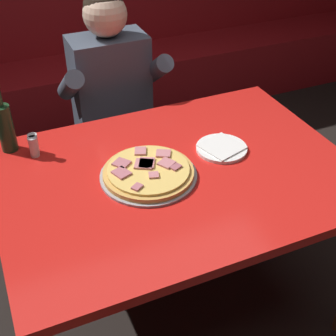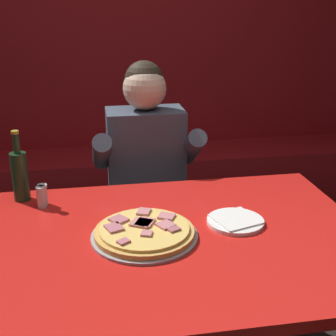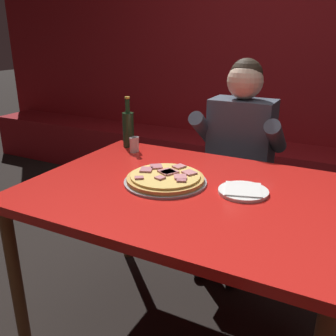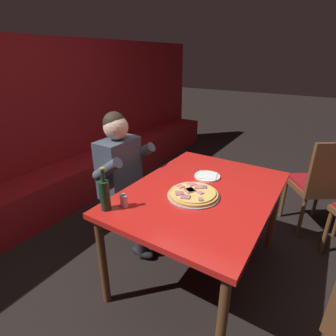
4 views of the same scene
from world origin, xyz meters
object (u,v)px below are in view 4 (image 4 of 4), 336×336
shaker_oregano (125,202)px  pizza (193,194)px  dining_chair_by_booth (322,181)px  beer_bottle (105,194)px  plate_white_paper (207,176)px  shaker_black_pepper (123,201)px  diner_seated_blue_shirt (127,177)px  main_dining_table (201,199)px

shaker_oregano → pizza: bearing=-40.2°
dining_chair_by_booth → beer_bottle: bearing=145.9°
plate_white_paper → pizza: bearing=-172.0°
shaker_black_pepper → dining_chair_by_booth: bearing=-34.0°
beer_bottle → diner_seated_blue_shirt: 0.66m
pizza → dining_chair_by_booth: (1.25, -0.76, -0.22)m
beer_bottle → shaker_oregano: bearing=-46.1°
plate_white_paper → beer_bottle: bearing=156.2°
main_dining_table → pizza: 0.15m
diner_seated_blue_shirt → dining_chair_by_booth: diner_seated_blue_shirt is taller
shaker_oregano → shaker_black_pepper: bearing=78.7°
diner_seated_blue_shirt → shaker_black_pepper: bearing=-141.3°
beer_bottle → plate_white_paper: bearing=-23.8°
dining_chair_by_booth → plate_white_paper: bearing=138.5°
pizza → main_dining_table: bearing=-6.5°
plate_white_paper → shaker_black_pepper: (-0.71, 0.29, 0.03)m
plate_white_paper → main_dining_table: bearing=-165.3°
main_dining_table → dining_chair_by_booth: bearing=-33.1°
pizza → diner_seated_blue_shirt: diner_seated_blue_shirt is taller
beer_bottle → dining_chair_by_booth: 2.09m
plate_white_paper → shaker_oregano: shaker_oregano is taller
shaker_oregano → dining_chair_by_booth: (1.62, -1.07, -0.24)m
pizza → plate_white_paper: (0.34, 0.05, -0.01)m
dining_chair_by_booth → diner_seated_blue_shirt: bearing=128.0°
shaker_oregano → shaker_black_pepper: size_ratio=1.00×
pizza → plate_white_paper: 0.35m
beer_bottle → shaker_oregano: (0.09, -0.09, -0.07)m
shaker_black_pepper → pizza: bearing=-42.5°
main_dining_table → pizza: size_ratio=3.69×
plate_white_paper → shaker_oregano: 0.76m
shaker_oregano → shaker_black_pepper: 0.02m
main_dining_table → pizza: (-0.11, 0.01, 0.10)m
pizza → beer_bottle: size_ratio=1.27×
plate_white_paper → dining_chair_by_booth: size_ratio=0.21×
plate_white_paper → diner_seated_blue_shirt: bearing=109.8°
main_dining_table → shaker_black_pepper: bearing=144.0°
main_dining_table → diner_seated_blue_shirt: (-0.01, 0.72, 0.00)m
main_dining_table → shaker_oregano: size_ratio=15.90×
plate_white_paper → shaker_black_pepper: size_ratio=2.44×
plate_white_paper → dining_chair_by_booth: (0.91, -0.81, -0.21)m
diner_seated_blue_shirt → dining_chair_by_booth: 1.87m
main_dining_table → pizza: bearing=173.5°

